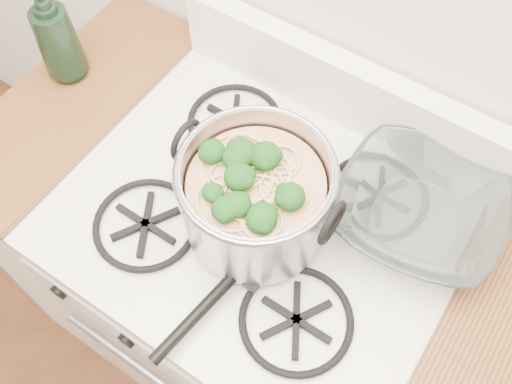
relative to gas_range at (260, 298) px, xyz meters
name	(u,v)px	position (x,y,z in m)	size (l,w,h in m)	color
gas_range	(260,298)	(0.00, 0.00, 0.00)	(0.76, 0.66, 0.92)	white
counter_left	(115,201)	(-0.51, 0.00, 0.02)	(0.25, 0.65, 0.92)	silver
stock_pot	(256,197)	(0.01, -0.03, 0.58)	(0.31, 0.28, 0.19)	#95969D
spatula	(254,255)	(0.04, -0.09, 0.50)	(0.29, 0.31, 0.02)	black
glass_bowl	(417,215)	(0.26, 0.14, 0.50)	(0.12, 0.12, 0.03)	white
bottle	(54,32)	(-0.55, 0.06, 0.60)	(0.09, 0.09, 0.24)	black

